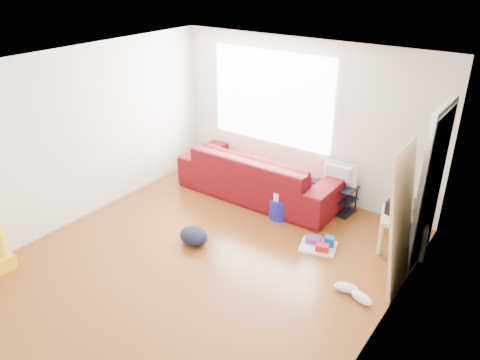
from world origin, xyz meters
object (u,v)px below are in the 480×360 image
Objects in this scene: tv_stand at (335,196)px; cleaning_tray at (320,245)px; sofa at (260,195)px; bucket at (279,217)px; side_table at (404,221)px; backpack at (194,243)px.

tv_stand is 1.20× the size of cleaning_tray.
bucket is (0.64, -0.43, 0.00)m from sofa.
tv_stand reaches higher than bucket.
sofa is at bearing 176.25° from side_table.
sofa is 8.48× the size of bucket.
sofa is 6.36× the size of backpack.
bucket is at bearing -122.38° from tv_stand.
bucket is 1.42m from backpack.
side_table is at bearing -13.65° from tv_stand.
cleaning_tray is (0.31, -1.09, -0.18)m from tv_stand.
cleaning_tray reaches higher than backpack.
sofa reaches higher than cleaning_tray.
cleaning_tray is at bearing 151.33° from sofa.
tv_stand is 1.15m from cleaning_tray.
bucket reaches higher than backpack.
sofa reaches higher than backpack.
backpack is at bearing -146.20° from side_table.
cleaning_tray is at bearing -24.19° from bucket.
tv_stand reaches higher than sofa.
cleaning_tray is 1.72m from backpack.
side_table is 1.81m from bucket.
cleaning_tray reaches higher than bucket.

